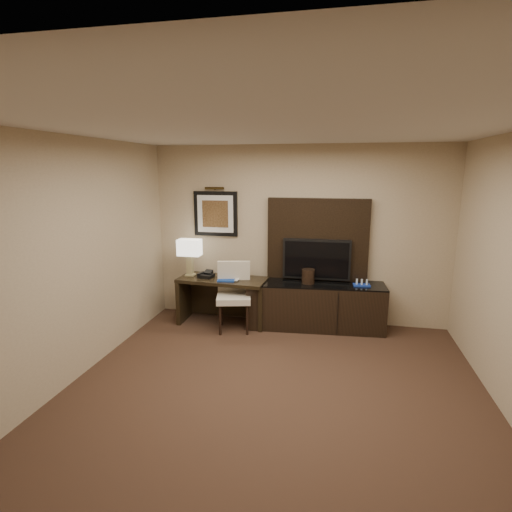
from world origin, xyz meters
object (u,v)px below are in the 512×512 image
(credenza, at_px, (315,305))
(desk_chair, at_px, (234,297))
(tv, at_px, (316,259))
(desk_phone, at_px, (206,274))
(minibar_tray, at_px, (362,283))
(ice_bucket, at_px, (308,276))
(desk, at_px, (223,301))
(table_lamp, at_px, (190,259))

(credenza, relative_size, desk_chair, 1.99)
(tv, relative_size, desk_phone, 4.75)
(tv, height_order, minibar_tray, tv)
(tv, height_order, desk_phone, tv)
(desk_chair, xyz_separation_m, ice_bucket, (1.05, 0.31, 0.29))
(desk, bearing_deg, desk_phone, -176.29)
(credenza, distance_m, minibar_tray, 0.76)
(desk_phone, distance_m, minibar_tray, 2.32)
(desk_phone, bearing_deg, tv, 16.87)
(desk, xyz_separation_m, table_lamp, (-0.54, 0.06, 0.62))
(desk, bearing_deg, ice_bucket, 6.96)
(desk_chair, bearing_deg, ice_bucket, 2.78)
(table_lamp, bearing_deg, tv, 5.25)
(credenza, height_order, minibar_tray, minibar_tray)
(desk, distance_m, tv, 1.56)
(desk, height_order, minibar_tray, minibar_tray)
(desk, height_order, table_lamp, table_lamp)
(credenza, xyz_separation_m, desk_phone, (-1.66, -0.10, 0.42))
(credenza, height_order, ice_bucket, ice_bucket)
(desk_phone, bearing_deg, credenza, 12.06)
(desk, distance_m, desk_phone, 0.48)
(desk_chair, bearing_deg, desk, 121.46)
(table_lamp, bearing_deg, desk_phone, -12.39)
(table_lamp, relative_size, minibar_tray, 2.22)
(table_lamp, relative_size, ice_bucket, 2.50)
(credenza, distance_m, table_lamp, 2.04)
(minibar_tray, bearing_deg, table_lamp, -179.40)
(desk_chair, height_order, desk_phone, desk_chair)
(ice_bucket, distance_m, minibar_tray, 0.77)
(table_lamp, bearing_deg, credenza, 1.11)
(tv, relative_size, table_lamp, 1.89)
(credenza, bearing_deg, ice_bucket, -167.91)
(desk_phone, bearing_deg, desk_chair, -17.06)
(credenza, bearing_deg, tv, 89.48)
(desk, height_order, ice_bucket, ice_bucket)
(tv, bearing_deg, desk, -170.24)
(table_lamp, distance_m, ice_bucket, 1.84)
(credenza, distance_m, desk_chair, 1.22)
(tv, bearing_deg, minibar_tray, -12.78)
(credenza, relative_size, desk_phone, 9.54)
(desk_phone, bearing_deg, table_lamp, 176.27)
(desk, relative_size, minibar_tray, 5.58)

